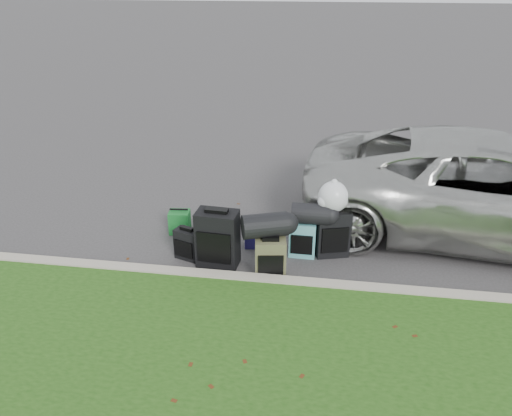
# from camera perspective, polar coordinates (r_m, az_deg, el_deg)

# --- Properties ---
(ground) EXTENTS (120.00, 120.00, 0.00)m
(ground) POSITION_cam_1_polar(r_m,az_deg,el_deg) (7.42, 0.54, -4.54)
(ground) COLOR #383535
(ground) RESTS_ON ground
(curb) EXTENTS (120.00, 0.18, 0.15)m
(curb) POSITION_cam_1_polar(r_m,az_deg,el_deg) (6.54, -0.68, -8.35)
(curb) COLOR #9E937F
(curb) RESTS_ON ground
(suv) EXTENTS (5.84, 3.19, 1.55)m
(suv) POSITION_cam_1_polar(r_m,az_deg,el_deg) (8.27, 25.43, 2.12)
(suv) COLOR #B7B7B2
(suv) RESTS_ON ground
(suitcase_small_black) EXTENTS (0.40, 0.30, 0.45)m
(suitcase_small_black) POSITION_cam_1_polar(r_m,az_deg,el_deg) (7.13, -7.79, -4.11)
(suitcase_small_black) COLOR black
(suitcase_small_black) RESTS_ON ground
(suitcase_large_black_left) EXTENTS (0.58, 0.38, 0.81)m
(suitcase_large_black_left) POSITION_cam_1_polar(r_m,az_deg,el_deg) (6.85, -4.40, -3.52)
(suitcase_large_black_left) COLOR black
(suitcase_large_black_left) RESTS_ON ground
(suitcase_olive) EXTENTS (0.44, 0.31, 0.55)m
(suitcase_olive) POSITION_cam_1_polar(r_m,az_deg,el_deg) (6.63, 1.65, -5.79)
(suitcase_olive) COLOR #434329
(suitcase_olive) RESTS_ON ground
(suitcase_teal) EXTENTS (0.37, 0.23, 0.53)m
(suitcase_teal) POSITION_cam_1_polar(r_m,az_deg,el_deg) (7.14, 5.33, -3.54)
(suitcase_teal) COLOR teal
(suitcase_teal) RESTS_ON ground
(suitcase_large_black_right) EXTENTS (0.52, 0.39, 0.69)m
(suitcase_large_black_right) POSITION_cam_1_polar(r_m,az_deg,el_deg) (7.18, 8.72, -2.84)
(suitcase_large_black_right) COLOR black
(suitcase_large_black_right) RESTS_ON ground
(tote_green) EXTENTS (0.34, 0.28, 0.35)m
(tote_green) POSITION_cam_1_polar(r_m,az_deg,el_deg) (7.85, -8.71, -1.58)
(tote_green) COLOR #186E28
(tote_green) RESTS_ON ground
(tote_navy) EXTENTS (0.30, 0.25, 0.29)m
(tote_navy) POSITION_cam_1_polar(r_m,az_deg,el_deg) (7.39, -0.23, -3.38)
(tote_navy) COLOR navy
(tote_navy) RESTS_ON ground
(duffel_left) EXTENTS (0.67, 0.50, 0.32)m
(duffel_left) POSITION_cam_1_polar(r_m,az_deg,el_deg) (6.50, 1.04, -2.00)
(duffel_left) COLOR black
(duffel_left) RESTS_ON suitcase_olive
(duffel_right) EXTENTS (0.53, 0.30, 0.29)m
(duffel_right) POSITION_cam_1_polar(r_m,az_deg,el_deg) (6.94, 6.26, -0.66)
(duffel_right) COLOR black
(duffel_right) RESTS_ON suitcase_teal
(trash_bag) EXTENTS (0.42, 0.42, 0.42)m
(trash_bag) POSITION_cam_1_polar(r_m,az_deg,el_deg) (6.94, 8.83, 1.28)
(trash_bag) COLOR silver
(trash_bag) RESTS_ON suitcase_large_black_right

